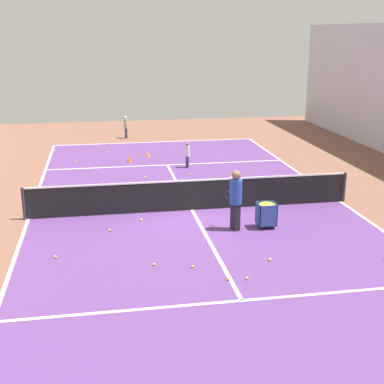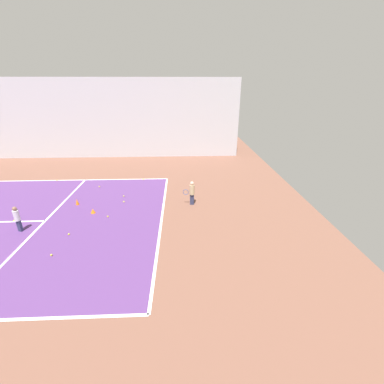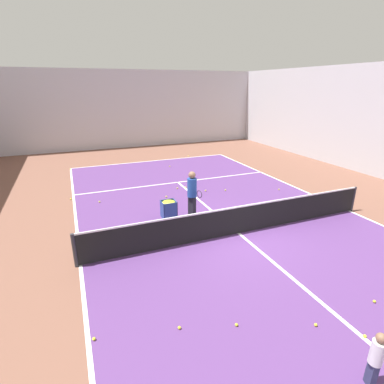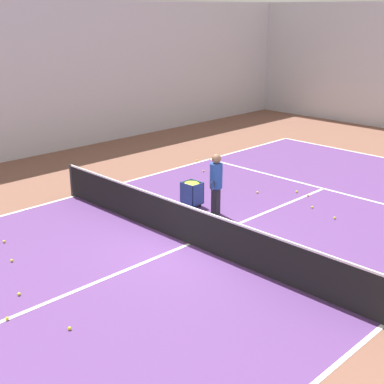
# 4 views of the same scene
# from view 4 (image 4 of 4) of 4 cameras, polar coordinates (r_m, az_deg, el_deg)

# --- Properties ---
(ground_plane) EXTENTS (37.45, 37.45, 0.00)m
(ground_plane) POSITION_cam_4_polar(r_m,az_deg,el_deg) (13.54, -0.30, -5.59)
(ground_plane) COLOR brown
(court_playing_area) EXTENTS (10.36, 22.73, 0.00)m
(court_playing_area) POSITION_cam_4_polar(r_m,az_deg,el_deg) (13.54, -0.30, -5.58)
(court_playing_area) COLOR #563370
(court_playing_area) RESTS_ON ground
(line_sideline_left) EXTENTS (0.10, 22.73, 0.00)m
(line_sideline_left) POSITION_cam_4_polar(r_m,az_deg,el_deg) (17.35, -12.42, -0.42)
(line_sideline_left) COLOR white
(line_sideline_left) RESTS_ON ground
(line_sideline_right) EXTENTS (0.10, 22.73, 0.00)m
(line_sideline_right) POSITION_cam_4_polar(r_m,az_deg,el_deg) (10.92, 19.73, -13.23)
(line_sideline_right) COLOR white
(line_sideline_right) RESTS_ON ground
(line_service_far) EXTENTS (10.36, 0.10, 0.00)m
(line_service_far) POSITION_cam_4_polar(r_m,az_deg,el_deg) (18.18, 13.85, 0.36)
(line_service_far) COLOR white
(line_service_far) RESTS_ON ground
(line_centre_service) EXTENTS (0.10, 12.50, 0.00)m
(line_centre_service) POSITION_cam_4_polar(r_m,az_deg,el_deg) (13.54, -0.30, -5.57)
(line_centre_service) COLOR white
(line_centre_service) RESTS_ON ground
(tennis_net) EXTENTS (10.66, 0.10, 1.03)m
(tennis_net) POSITION_cam_4_polar(r_m,az_deg,el_deg) (13.33, -0.31, -3.50)
(tennis_net) COLOR #2D2D33
(tennis_net) RESTS_ON ground
(coach_at_net) EXTENTS (0.46, 0.69, 1.80)m
(coach_at_net) POSITION_cam_4_polar(r_m,az_deg,el_deg) (15.12, 2.58, 1.24)
(coach_at_net) COLOR black
(coach_at_net) RESTS_ON ground
(ball_cart) EXTENTS (0.54, 0.48, 0.78)m
(ball_cart) POSITION_cam_4_polar(r_m,az_deg,el_deg) (15.89, 0.00, 0.30)
(ball_cart) COLOR #2D478C
(ball_cart) RESTS_ON ground
(tennis_ball_1) EXTENTS (0.07, 0.07, 0.07)m
(tennis_ball_1) POSITION_cam_4_polar(r_m,az_deg,el_deg) (17.57, 11.12, 0.03)
(tennis_ball_1) COLOR yellow
(tennis_ball_1) RESTS_ON ground
(tennis_ball_2) EXTENTS (0.07, 0.07, 0.07)m
(tennis_ball_2) POSITION_cam_4_polar(r_m,az_deg,el_deg) (17.32, 12.25, -0.33)
(tennis_ball_2) COLOR yellow
(tennis_ball_2) RESTS_ON ground
(tennis_ball_4) EXTENTS (0.07, 0.07, 0.07)m
(tennis_ball_4) POSITION_cam_4_polar(r_m,az_deg,el_deg) (17.32, 6.99, -0.03)
(tennis_ball_4) COLOR yellow
(tennis_ball_4) RESTS_ON ground
(tennis_ball_5) EXTENTS (0.07, 0.07, 0.07)m
(tennis_ball_5) POSITION_cam_4_polar(r_m,az_deg,el_deg) (10.42, -12.93, -13.99)
(tennis_ball_5) COLOR yellow
(tennis_ball_5) RESTS_ON ground
(tennis_ball_6) EXTENTS (0.07, 0.07, 0.07)m
(tennis_ball_6) POSITION_cam_4_polar(r_m,az_deg,el_deg) (16.31, 12.70, -1.58)
(tennis_ball_6) COLOR yellow
(tennis_ball_6) RESTS_ON ground
(tennis_ball_9) EXTENTS (0.07, 0.07, 0.07)m
(tennis_ball_9) POSITION_cam_4_polar(r_m,az_deg,el_deg) (11.02, -19.13, -12.63)
(tennis_ball_9) COLOR yellow
(tennis_ball_9) RESTS_ON ground
(tennis_ball_12) EXTENTS (0.07, 0.07, 0.07)m
(tennis_ball_12) POSITION_cam_4_polar(r_m,az_deg,el_deg) (11.80, -17.97, -10.31)
(tennis_ball_12) COLOR yellow
(tennis_ball_12) RESTS_ON ground
(tennis_ball_13) EXTENTS (0.07, 0.07, 0.07)m
(tennis_ball_13) POSITION_cam_4_polar(r_m,az_deg,el_deg) (14.41, -19.41, -5.00)
(tennis_ball_13) COLOR yellow
(tennis_ball_13) RESTS_ON ground
(tennis_ball_15) EXTENTS (0.07, 0.07, 0.07)m
(tennis_ball_15) POSITION_cam_4_polar(r_m,az_deg,el_deg) (15.63, 14.96, -2.68)
(tennis_ball_15) COLOR yellow
(tennis_ball_15) RESTS_ON ground
(tennis_ball_16) EXTENTS (0.07, 0.07, 0.07)m
(tennis_ball_16) POSITION_cam_4_polar(r_m,az_deg,el_deg) (24.83, 9.57, 5.64)
(tennis_ball_16) COLOR yellow
(tennis_ball_16) RESTS_ON ground
(tennis_ball_22) EXTENTS (0.07, 0.07, 0.07)m
(tennis_ball_22) POSITION_cam_4_polar(r_m,az_deg,el_deg) (13.06, 12.88, -6.88)
(tennis_ball_22) COLOR yellow
(tennis_ball_22) RESTS_ON ground
(tennis_ball_24) EXTENTS (0.07, 0.07, 0.07)m
(tennis_ball_24) POSITION_cam_4_polar(r_m,az_deg,el_deg) (19.49, 1.24, 2.26)
(tennis_ball_24) COLOR yellow
(tennis_ball_24) RESTS_ON ground
(tennis_ball_25) EXTENTS (0.07, 0.07, 0.07)m
(tennis_ball_25) POSITION_cam_4_polar(r_m,az_deg,el_deg) (13.02, 7.53, -6.62)
(tennis_ball_25) COLOR yellow
(tennis_ball_25) RESTS_ON ground
(tennis_ball_26) EXTENTS (0.07, 0.07, 0.07)m
(tennis_ball_26) POSITION_cam_4_polar(r_m,az_deg,el_deg) (13.31, -18.68, -6.94)
(tennis_ball_26) COLOR yellow
(tennis_ball_26) RESTS_ON ground
(tennis_ball_29) EXTENTS (0.07, 0.07, 0.07)m
(tennis_ball_29) POSITION_cam_4_polar(r_m,az_deg,el_deg) (20.85, 0.56, 3.37)
(tennis_ball_29) COLOR yellow
(tennis_ball_29) RESTS_ON ground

